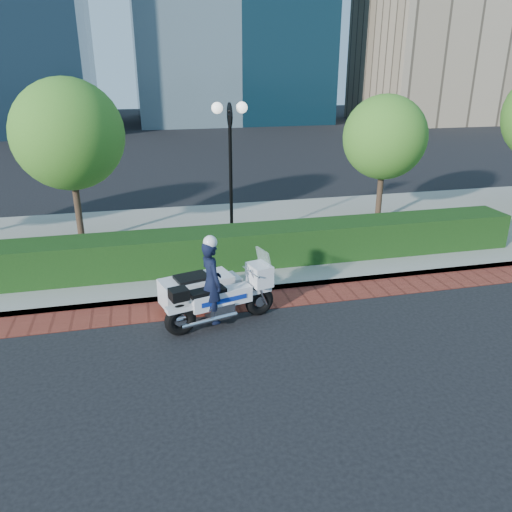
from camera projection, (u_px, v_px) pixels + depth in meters
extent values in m
plane|color=black|center=(232.00, 336.00, 10.45)|extent=(120.00, 120.00, 0.00)
cube|color=maroon|center=(220.00, 305.00, 11.81)|extent=(60.00, 1.00, 0.01)
cube|color=gray|center=(197.00, 241.00, 15.87)|extent=(60.00, 8.00, 0.15)
cube|color=black|center=(207.00, 249.00, 13.48)|extent=(18.00, 1.20, 1.00)
cylinder|color=black|center=(232.00, 240.00, 15.28)|extent=(0.30, 0.30, 0.30)
cylinder|color=black|center=(231.00, 180.00, 14.62)|extent=(0.10, 0.10, 3.70)
cylinder|color=black|center=(230.00, 115.00, 13.95)|extent=(0.04, 0.70, 0.70)
sphere|color=white|center=(217.00, 108.00, 13.81)|extent=(0.32, 0.32, 0.32)
sphere|color=white|center=(242.00, 107.00, 13.96)|extent=(0.32, 0.32, 0.32)
cylinder|color=#332319|center=(78.00, 208.00, 15.15)|extent=(0.20, 0.20, 2.17)
sphere|color=#35711C|center=(68.00, 135.00, 14.36)|extent=(3.20, 3.20, 3.20)
cylinder|color=#332319|center=(380.00, 194.00, 17.36)|extent=(0.20, 0.20, 1.92)
sphere|color=#35711C|center=(385.00, 137.00, 16.67)|extent=(2.80, 2.80, 2.80)
torus|color=black|center=(180.00, 320.00, 10.38)|extent=(0.72, 0.38, 0.69)
torus|color=black|center=(259.00, 301.00, 11.22)|extent=(0.72, 0.38, 0.69)
cube|color=silver|center=(221.00, 298.00, 10.69)|extent=(1.40, 0.68, 0.36)
cube|color=silver|center=(219.00, 309.00, 10.76)|extent=(0.66, 0.55, 0.29)
cube|color=silver|center=(259.00, 275.00, 10.99)|extent=(0.55, 0.66, 0.47)
cube|color=silver|center=(264.00, 258.00, 10.90)|extent=(0.26, 0.54, 0.42)
cube|color=black|center=(207.00, 292.00, 10.48)|extent=(0.84, 0.51, 0.10)
cube|color=black|center=(179.00, 294.00, 10.17)|extent=(0.44, 0.42, 0.23)
cube|color=silver|center=(197.00, 290.00, 11.37)|extent=(1.75, 1.13, 0.57)
cube|color=black|center=(192.00, 278.00, 11.21)|extent=(0.84, 0.69, 0.08)
torus|color=black|center=(185.00, 293.00, 11.83)|extent=(0.55, 0.30, 0.52)
imported|color=black|center=(212.00, 282.00, 10.45)|extent=(0.59, 0.75, 1.80)
sphere|color=white|center=(210.00, 242.00, 10.14)|extent=(0.29, 0.29, 0.29)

